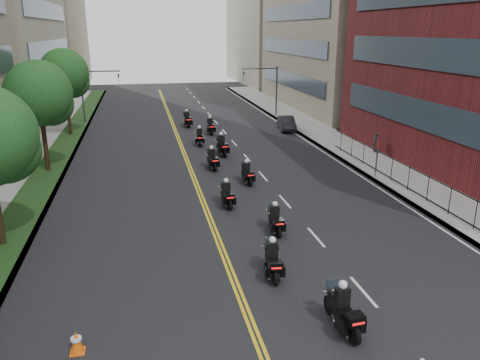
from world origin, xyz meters
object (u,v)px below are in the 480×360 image
(motorcycle_9, at_px, (210,127))
(pedestrian_c, at_px, (376,143))
(motorcycle_2, at_px, (273,261))
(motorcycle_3, at_px, (275,220))
(motorcycle_6, at_px, (212,160))
(parked_sedan, at_px, (287,123))
(motorcycle_10, at_px, (187,120))
(motorcycle_1, at_px, (343,311))
(motorcycle_5, at_px, (247,174))
(motorcycle_4, at_px, (227,195))
(motorcycle_7, at_px, (222,146))
(traffic_cone, at_px, (77,342))
(motorcycle_8, at_px, (200,137))

(motorcycle_9, xyz_separation_m, pedestrian_c, (11.77, -10.23, 0.24))
(motorcycle_2, distance_m, motorcycle_3, 4.30)
(motorcycle_6, height_order, parked_sedan, motorcycle_6)
(motorcycle_10, relative_size, parked_sedan, 0.60)
(motorcycle_6, height_order, motorcycle_10, motorcycle_10)
(motorcycle_3, height_order, motorcycle_10, motorcycle_10)
(motorcycle_1, relative_size, motorcycle_10, 0.98)
(motorcycle_2, bearing_deg, motorcycle_6, 96.65)
(motorcycle_3, bearing_deg, pedestrian_c, 48.88)
(motorcycle_6, bearing_deg, motorcycle_1, -90.91)
(motorcycle_3, bearing_deg, motorcycle_5, 89.15)
(motorcycle_5, relative_size, parked_sedan, 0.53)
(motorcycle_5, relative_size, pedestrian_c, 1.38)
(motorcycle_6, xyz_separation_m, parked_sedan, (9.29, 12.02, 0.00))
(motorcycle_4, bearing_deg, motorcycle_3, -70.28)
(motorcycle_1, relative_size, motorcycle_7, 0.94)
(motorcycle_10, xyz_separation_m, parked_sedan, (9.47, -3.69, -0.04))
(motorcycle_10, bearing_deg, motorcycle_5, -89.99)
(motorcycle_3, bearing_deg, motorcycle_2, -105.91)
(motorcycle_9, bearing_deg, parked_sedan, 1.82)
(motorcycle_6, height_order, motorcycle_7, motorcycle_7)
(motorcycle_7, relative_size, traffic_cone, 3.41)
(motorcycle_9, bearing_deg, motorcycle_8, -110.25)
(traffic_cone, bearing_deg, motorcycle_3, 41.15)
(motorcycle_8, bearing_deg, motorcycle_7, -66.38)
(motorcycle_8, bearing_deg, motorcycle_9, 75.11)
(motorcycle_3, bearing_deg, motorcycle_8, 95.64)
(motorcycle_8, distance_m, motorcycle_10, 8.29)
(motorcycle_2, relative_size, parked_sedan, 0.55)
(motorcycle_10, relative_size, traffic_cone, 3.27)
(motorcycle_8, xyz_separation_m, traffic_cone, (-7.17, -26.29, -0.30))
(pedestrian_c, bearing_deg, motorcycle_10, 54.96)
(motorcycle_4, xyz_separation_m, traffic_cone, (-6.79, -11.41, -0.27))
(motorcycle_3, bearing_deg, motorcycle_10, 94.93)
(motorcycle_5, relative_size, motorcycle_7, 0.85)
(motorcycle_4, xyz_separation_m, motorcycle_6, (0.32, 7.46, 0.03))
(motorcycle_7, bearing_deg, motorcycle_1, -94.77)
(motorcycle_1, relative_size, motorcycle_3, 1.13)
(motorcycle_1, xyz_separation_m, traffic_cone, (-8.45, 0.64, -0.33))
(motorcycle_3, distance_m, motorcycle_7, 15.09)
(motorcycle_8, xyz_separation_m, pedestrian_c, (13.35, -5.90, 0.26))
(motorcycle_7, height_order, parked_sedan, motorcycle_7)
(motorcycle_7, bearing_deg, motorcycle_5, -91.86)
(motorcycle_7, relative_size, parked_sedan, 0.62)
(motorcycle_2, bearing_deg, pedestrian_c, 58.50)
(motorcycle_3, distance_m, motorcycle_5, 7.80)
(motorcycle_6, bearing_deg, motorcycle_9, 77.26)
(motorcycle_5, xyz_separation_m, parked_sedan, (7.59, 15.71, 0.05))
(traffic_cone, bearing_deg, motorcycle_7, 69.43)
(motorcycle_9, xyz_separation_m, motorcycle_10, (-1.81, 3.96, 0.02))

